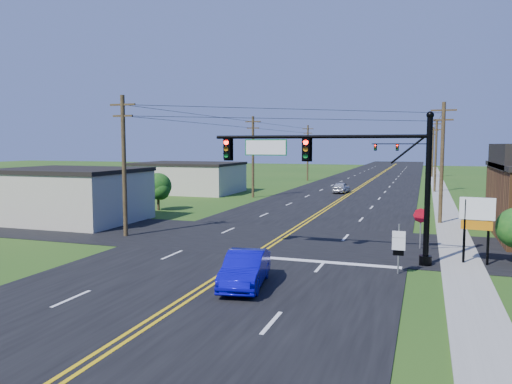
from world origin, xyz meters
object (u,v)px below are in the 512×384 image
(signal_mast_far, at_px, (402,152))
(blue_car, at_px, (245,270))
(route_sign, at_px, (399,245))
(stop_sign, at_px, (421,220))
(signal_mast_main, at_px, (336,167))

(signal_mast_far, height_order, blue_car, signal_mast_far)
(blue_car, bearing_deg, signal_mast_far, 78.66)
(blue_car, xyz_separation_m, route_sign, (5.91, 4.09, 0.63))
(blue_car, height_order, stop_sign, stop_sign)
(signal_mast_far, height_order, stop_sign, signal_mast_far)
(blue_car, distance_m, stop_sign, 12.32)
(signal_mast_main, bearing_deg, signal_mast_far, 89.92)
(signal_mast_far, bearing_deg, stop_sign, -86.58)
(signal_mast_main, relative_size, blue_car, 2.58)
(blue_car, relative_size, route_sign, 1.88)
(signal_mast_far, relative_size, blue_car, 2.50)
(signal_mast_main, height_order, route_sign, signal_mast_main)
(signal_mast_far, distance_m, stop_sign, 68.20)
(signal_mast_main, xyz_separation_m, signal_mast_far, (0.10, 72.00, -0.20))
(blue_car, height_order, route_sign, route_sign)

